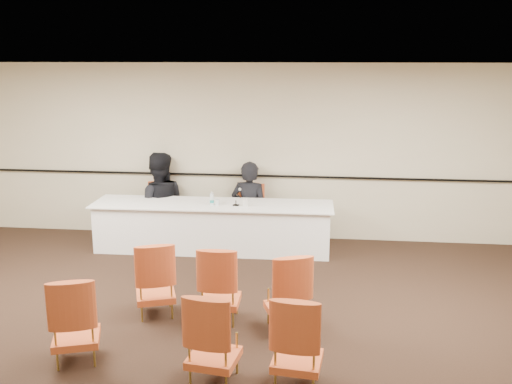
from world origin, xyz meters
TOP-DOWN VIEW (x-y plane):
  - floor at (0.00, 0.00)m, footprint 10.00×10.00m
  - ceiling at (0.00, 0.00)m, footprint 10.00×10.00m
  - wall_back at (0.00, 4.00)m, footprint 10.00×0.04m
  - wall_rail at (0.00, 3.96)m, footprint 9.80×0.04m
  - panel_table at (-0.50, 3.20)m, footprint 3.91×0.96m
  - panelist_main at (0.04, 3.78)m, footprint 0.72×0.54m
  - panelist_main_chair at (0.04, 3.78)m, footprint 0.51×0.51m
  - panelist_second at (-1.55, 3.75)m, footprint 1.11×0.95m
  - panelist_second_chair at (-1.55, 3.75)m, footprint 0.51×0.51m
  - papers at (0.02, 3.15)m, footprint 0.31×0.24m
  - microphone at (-0.10, 3.11)m, footprint 0.15×0.21m
  - water_bottle at (-0.49, 3.11)m, footprint 0.09×0.09m
  - drinking_glass at (-0.40, 3.10)m, footprint 0.07×0.07m
  - coffee_cup at (0.06, 3.07)m, footprint 0.09×0.09m
  - aud_chair_front_left at (-0.75, 0.74)m, footprint 0.64×0.64m
  - aud_chair_front_mid at (0.07, 0.67)m, footprint 0.51×0.51m
  - aud_chair_front_right at (0.88, 0.53)m, footprint 0.64×0.64m
  - aud_chair_back_left at (-1.25, -0.42)m, footprint 0.63×0.63m
  - aud_chair_back_mid at (0.24, -0.64)m, footprint 0.57×0.57m
  - aud_chair_back_right at (1.05, -0.61)m, footprint 0.55×0.55m

SIDE VIEW (x-z plane):
  - floor at x=0.00m, z-range 0.00..0.00m
  - panel_table at x=-0.50m, z-range 0.00..0.78m
  - panelist_main_chair at x=0.04m, z-range 0.00..0.95m
  - panelist_second_chair at x=-1.55m, z-range 0.00..0.95m
  - aud_chair_front_left at x=-0.75m, z-range 0.00..0.95m
  - aud_chair_front_mid at x=0.07m, z-range 0.00..0.95m
  - aud_chair_front_right at x=0.88m, z-range 0.00..0.95m
  - aud_chair_back_left at x=-1.25m, z-range 0.00..0.95m
  - aud_chair_back_mid at x=0.24m, z-range 0.00..0.95m
  - aud_chair_back_right at x=1.05m, z-range 0.00..0.95m
  - panelist_main at x=0.04m, z-range -0.42..1.38m
  - panelist_second at x=-1.55m, z-range -0.47..1.51m
  - papers at x=0.02m, z-range 0.78..0.78m
  - drinking_glass at x=-0.40m, z-range 0.78..0.88m
  - coffee_cup at x=0.06m, z-range 0.78..0.91m
  - water_bottle at x=-0.49m, z-range 0.78..1.00m
  - microphone at x=-0.10m, z-range 0.78..1.05m
  - wall_rail at x=0.00m, z-range 1.09..1.11m
  - wall_back at x=0.00m, z-range 0.00..3.00m
  - ceiling at x=0.00m, z-range 3.00..3.00m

